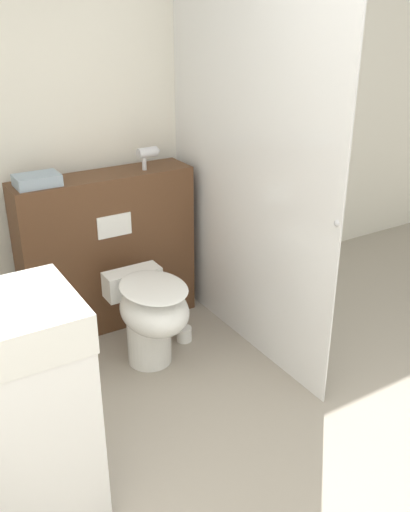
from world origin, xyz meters
The scene contains 8 objects.
wall_back centered at (0.00, 2.27, 1.25)m, with size 8.00×0.06×2.50m.
partition_panel centered at (-0.12, 2.02, 0.51)m, with size 1.13×0.29×1.03m.
shower_glass centered at (0.52, 1.43, 1.07)m, with size 0.04×1.62×2.15m.
toilet centered at (-0.11, 1.43, 0.34)m, with size 0.37×0.60×0.55m.
sink_vanity centered at (-1.09, 0.70, 0.51)m, with size 0.63×0.49×1.15m.
hair_drier centered at (0.18, 1.98, 1.13)m, with size 0.15×0.06×0.14m.
folded_towel centered at (-0.52, 2.00, 1.06)m, with size 0.25×0.18×0.07m.
spare_toilet_roll centered at (0.17, 1.55, 0.05)m, with size 0.10×0.10×0.09m.
Camera 1 is at (-1.34, -1.19, 2.00)m, focal length 40.00 mm.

